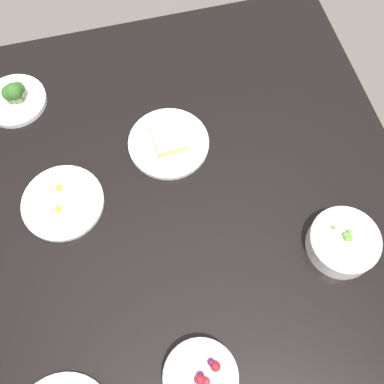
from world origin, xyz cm
name	(u,v)px	position (x,y,z in cm)	size (l,w,h in cm)	color
dining_table	(192,198)	(0.00, 0.00, 2.00)	(124.88, 112.87, 4.00)	black
plate_sandwich	(169,142)	(16.25, 2.41, 5.27)	(21.86, 21.86, 4.53)	silver
plate_eggs	(62,202)	(5.78, 32.45, 5.08)	(20.91, 20.91, 4.81)	silver
bowl_peas	(343,242)	(-22.09, -31.69, 7.02)	(16.90, 16.90, 6.76)	silver
plate_broccoli	(14,98)	(40.13, 41.18, 6.31)	(17.74, 17.74, 8.62)	silver
bowl_berries	(201,377)	(-42.68, 8.88, 6.68)	(16.02, 16.02, 6.67)	silver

